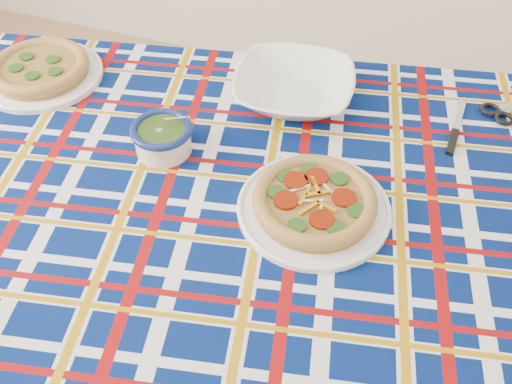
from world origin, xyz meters
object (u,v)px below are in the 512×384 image
(dining_table, at_px, (233,217))
(serving_bowl, at_px, (294,88))
(pesto_bowl, at_px, (162,136))
(main_focaccia_plate, at_px, (315,201))

(dining_table, height_order, serving_bowl, serving_bowl)
(serving_bowl, bearing_deg, dining_table, -95.00)
(dining_table, xyz_separation_m, pesto_bowl, (-0.20, 0.08, 0.13))
(dining_table, relative_size, serving_bowl, 6.23)
(dining_table, distance_m, main_focaccia_plate, 0.22)
(main_focaccia_plate, xyz_separation_m, serving_bowl, (-0.15, 0.35, 0.00))
(main_focaccia_plate, relative_size, pesto_bowl, 2.33)
(main_focaccia_plate, bearing_deg, pesto_bowl, 169.33)
(pesto_bowl, relative_size, serving_bowl, 0.47)
(main_focaccia_plate, distance_m, serving_bowl, 0.38)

